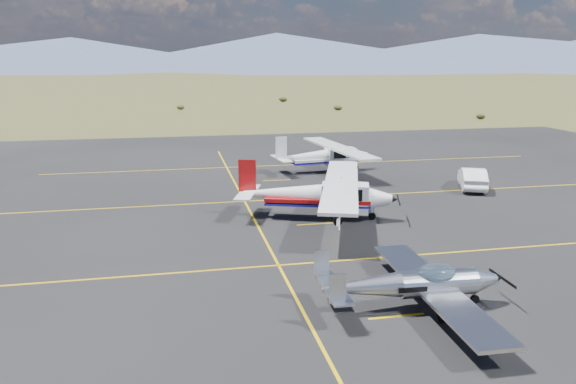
{
  "coord_description": "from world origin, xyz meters",
  "views": [
    {
      "loc": [
        -10.11,
        -19.78,
        8.5
      ],
      "look_at": [
        -4.28,
        8.35,
        1.6
      ],
      "focal_mm": 35.0,
      "sensor_mm": 36.0,
      "label": 1
    }
  ],
  "objects_px": {
    "aircraft_low_wing": "(417,284)",
    "sedan": "(472,178)",
    "aircraft_plain": "(325,155)",
    "aircraft_cessna": "(318,193)"
  },
  "relations": [
    {
      "from": "aircraft_plain",
      "to": "sedan",
      "type": "relative_size",
      "value": 2.62
    },
    {
      "from": "aircraft_low_wing",
      "to": "aircraft_plain",
      "type": "relative_size",
      "value": 0.78
    },
    {
      "from": "aircraft_low_wing",
      "to": "aircraft_plain",
      "type": "xyz_separation_m",
      "value": [
        3.27,
        23.88,
        0.35
      ]
    },
    {
      "from": "aircraft_low_wing",
      "to": "sedan",
      "type": "height_order",
      "value": "aircraft_low_wing"
    },
    {
      "from": "aircraft_low_wing",
      "to": "sedan",
      "type": "distance_m",
      "value": 19.94
    },
    {
      "from": "aircraft_cessna",
      "to": "aircraft_plain",
      "type": "distance_m",
      "value": 12.86
    },
    {
      "from": "aircraft_plain",
      "to": "sedan",
      "type": "bearing_deg",
      "value": -49.6
    },
    {
      "from": "aircraft_cessna",
      "to": "aircraft_plain",
      "type": "height_order",
      "value": "aircraft_cessna"
    },
    {
      "from": "aircraft_plain",
      "to": "aircraft_cessna",
      "type": "bearing_deg",
      "value": -113.8
    },
    {
      "from": "aircraft_plain",
      "to": "sedan",
      "type": "xyz_separation_m",
      "value": [
        8.1,
        -7.5,
        -0.54
      ]
    }
  ]
}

